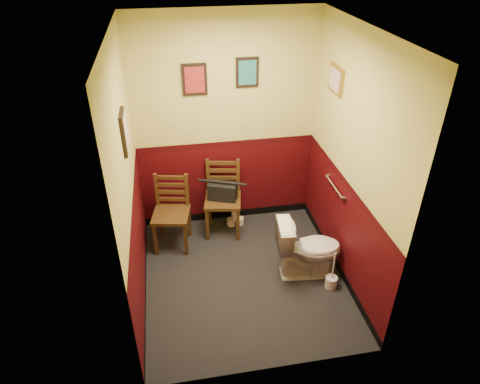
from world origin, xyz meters
name	(u,v)px	position (x,y,z in m)	size (l,w,h in m)	color
floor	(244,277)	(0.00, 0.00, 0.00)	(2.20, 2.40, 0.00)	black
ceiling	(245,30)	(0.00, 0.00, 2.70)	(2.20, 2.40, 0.00)	silver
wall_back	(226,126)	(0.00, 1.20, 1.35)	(2.20, 2.70, 0.00)	#3C060B
wall_front	(274,255)	(0.00, -1.20, 1.35)	(2.20, 2.70, 0.00)	#3C060B
wall_left	(129,185)	(-1.10, 0.00, 1.35)	(2.40, 2.70, 0.00)	#3C060B
wall_right	(351,166)	(1.10, 0.00, 1.35)	(2.40, 2.70, 0.00)	#3C060B
grab_bar	(335,187)	(1.07, 0.25, 0.95)	(0.05, 0.56, 0.06)	silver
framed_print_back_a	(195,80)	(-0.35, 1.18, 1.95)	(0.28, 0.04, 0.36)	black
framed_print_back_b	(247,72)	(0.25, 1.18, 2.00)	(0.26, 0.04, 0.34)	black
framed_print_left	(124,132)	(-1.08, 0.10, 1.85)	(0.04, 0.30, 0.38)	black
framed_print_right	(336,80)	(1.08, 0.60, 2.05)	(0.04, 0.34, 0.28)	olive
toilet	(308,249)	(0.72, -0.05, 0.36)	(0.41, 0.73, 0.71)	white
toilet_brush	(331,281)	(0.93, -0.31, 0.08)	(0.13, 0.13, 0.48)	silver
chair_left	(172,213)	(-0.75, 0.78, 0.46)	(0.50, 0.50, 0.92)	#4E3417
chair_right	(223,198)	(-0.09, 0.96, 0.48)	(0.52, 0.52, 0.95)	#4E3417
handbag	(223,191)	(-0.10, 0.92, 0.61)	(0.39, 0.29, 0.25)	black
tp_stack	(235,220)	(0.07, 1.01, 0.08)	(0.23, 0.12, 0.20)	silver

